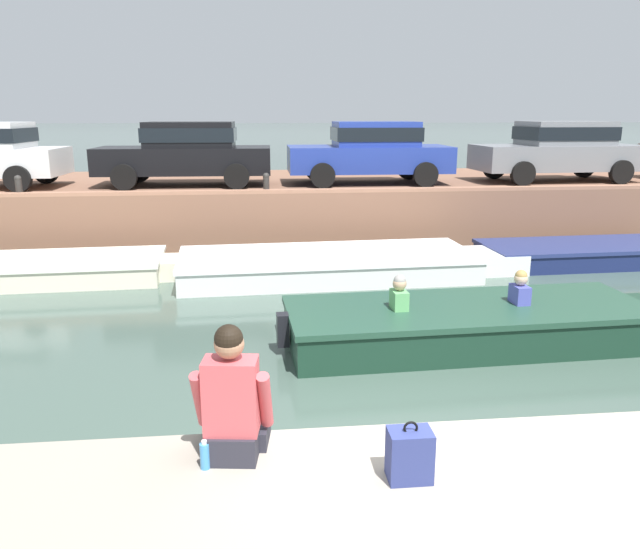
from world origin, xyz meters
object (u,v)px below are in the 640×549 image
mooring_bollard_west (19,185)px  person_seated_left (233,405)px  car_right_inner_grey (560,149)px  car_centre_blue (371,150)px  boat_moored_central_white (341,264)px  boat_moored_west_cream (35,270)px  boat_moored_east_navy (577,254)px  car_left_inner_black (187,151)px  mooring_bollard_mid (266,182)px  motorboat_passing (483,323)px  bottle_drink (205,456)px  backpack_on_ledge (409,455)px

mooring_bollard_west → person_seated_left: (4.90, -10.28, -0.41)m
mooring_bollard_west → car_right_inner_grey: bearing=7.1°
car_centre_blue → mooring_bollard_west: 8.24m
boat_moored_central_white → car_right_inner_grey: (6.27, 3.80, 2.04)m
boat_moored_central_white → mooring_bollard_west: (-6.78, 2.18, 1.43)m
boat_moored_west_cream → boat_moored_east_navy: 11.22m
boat_moored_west_cream → car_centre_blue: size_ratio=1.58×
car_left_inner_black → mooring_bollard_mid: bearing=-40.4°
mooring_bollard_west → car_centre_blue: bearing=11.3°
boat_moored_east_navy → car_centre_blue: 5.53m
car_centre_blue → boat_moored_east_navy: bearing=-39.3°
boat_moored_central_white → motorboat_passing: bearing=-68.9°
person_seated_left → bottle_drink: 0.37m
car_left_inner_black → mooring_bollard_mid: car_left_inner_black is taller
car_left_inner_black → backpack_on_ledge: size_ratio=10.41×
car_centre_blue → car_right_inner_grey: bearing=0.0°
boat_moored_central_white → bottle_drink: 8.55m
car_right_inner_grey → car_centre_blue: bearing=-180.0°
car_left_inner_black → car_centre_blue: (4.58, 0.00, 0.00)m
boat_moored_west_cream → mooring_bollard_mid: bearing=23.0°
boat_moored_east_navy → car_left_inner_black: 9.38m
motorboat_passing → car_right_inner_grey: car_right_inner_grey is taller
boat_moored_east_navy → person_seated_left: (-7.12, -8.64, 1.05)m
person_seated_left → bottle_drink: size_ratio=4.73×
car_left_inner_black → bottle_drink: car_left_inner_black is taller
bottle_drink → car_right_inner_grey: bearing=55.3°
mooring_bollard_west → mooring_bollard_mid: 5.36m
backpack_on_ledge → boat_moored_central_white: bearing=85.0°
car_centre_blue → backpack_on_ledge: (-2.02, -12.30, -1.22)m
boat_moored_west_cream → boat_moored_central_white: (5.97, -0.25, 0.02)m
boat_moored_central_white → bottle_drink: bearing=-104.0°
motorboat_passing → boat_moored_central_white: bearing=111.1°
boat_moored_central_white → mooring_bollard_mid: (-1.41, 2.18, 1.43)m
boat_moored_central_white → car_left_inner_black: bearing=131.1°
boat_moored_central_white → bottle_drink: bottle_drink is taller
car_right_inner_grey → person_seated_left: 14.46m
car_left_inner_black → mooring_bollard_west: 3.87m
mooring_bollard_west → person_seated_left: 11.40m
mooring_bollard_mid → bottle_drink: bearing=-93.6°
boat_moored_central_white → person_seated_left: person_seated_left is taller
mooring_bollard_west → backpack_on_ledge: (6.03, -10.69, -0.61)m
boat_moored_central_white → boat_moored_east_navy: (5.25, 0.54, -0.03)m
motorboat_passing → backpack_on_ledge: 5.19m
boat_moored_east_navy → car_right_inner_grey: bearing=72.5°
boat_moored_east_navy → bottle_drink: bearing=-129.7°
boat_moored_west_cream → backpack_on_ledge: backpack_on_ledge is taller
boat_moored_west_cream → boat_moored_central_white: boat_moored_central_white is taller
boat_moored_west_cream → car_right_inner_grey: 12.91m
boat_moored_central_white → mooring_bollard_west: size_ratio=15.77×
mooring_bollard_mid → motorboat_passing: bearing=-64.4°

